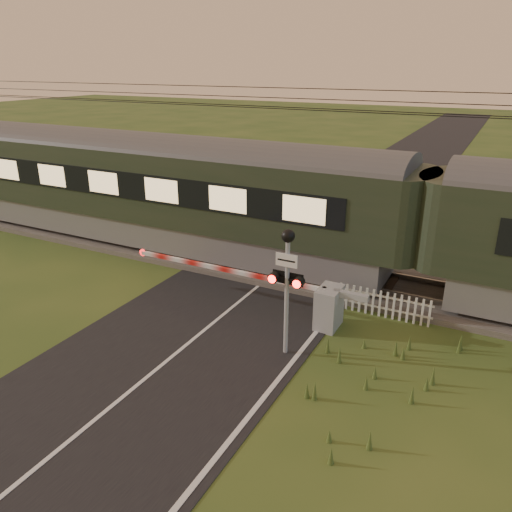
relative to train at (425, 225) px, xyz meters
The scene contains 8 objects.
ground 8.35m from the train, 125.89° to the right, with size 160.00×160.00×0.00m, color #2E491C.
road 8.52m from the train, 124.84° to the right, with size 6.00×140.00×0.03m.
track_bed 5.21m from the train, behind, with size 140.00×3.40×0.39m.
overhead_wires 5.81m from the train, behind, with size 120.00×0.62×0.62m.
train is the anchor object (origin of this frame).
boom_gate 4.16m from the train, 124.49° to the right, with size 7.56×0.90×1.20m.
crossing_signal 5.42m from the train, 114.99° to the right, with size 0.83×0.35×3.27m.
picket_fence 2.75m from the train, 107.27° to the right, with size 2.75×0.07×0.80m.
Camera 1 is at (6.73, -8.40, 6.85)m, focal length 35.00 mm.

